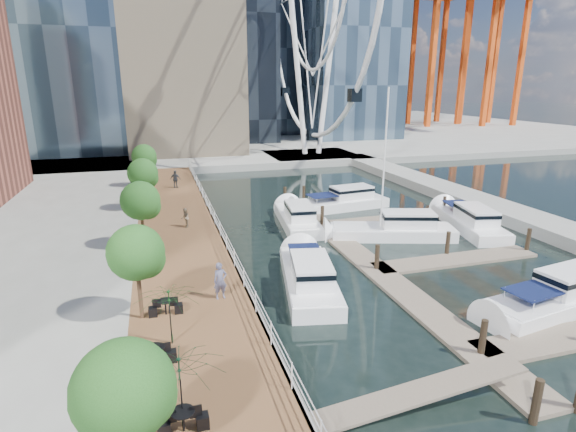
% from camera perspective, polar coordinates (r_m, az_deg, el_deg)
% --- Properties ---
extents(ground, '(520.00, 520.00, 0.00)m').
position_cam_1_polar(ground, '(22.44, 13.74, -15.40)').
color(ground, black).
rests_on(ground, ground).
extents(boardwalk, '(6.00, 60.00, 1.00)m').
position_cam_1_polar(boardwalk, '(33.22, -13.51, -3.74)').
color(boardwalk, brown).
rests_on(boardwalk, ground).
extents(seawall, '(0.25, 60.00, 1.00)m').
position_cam_1_polar(seawall, '(33.46, -8.37, -3.30)').
color(seawall, '#595954').
rests_on(seawall, ground).
extents(land_far, '(200.00, 114.00, 1.00)m').
position_cam_1_polar(land_far, '(119.25, -11.69, 10.58)').
color(land_far, gray).
rests_on(land_far, ground).
extents(breakwater, '(4.00, 60.00, 1.00)m').
position_cam_1_polar(breakwater, '(48.48, 22.64, 1.74)').
color(breakwater, gray).
rests_on(breakwater, ground).
extents(pier, '(14.00, 12.00, 1.00)m').
position_cam_1_polar(pier, '(73.29, 3.03, 7.51)').
color(pier, gray).
rests_on(pier, ground).
extents(railing, '(0.10, 60.00, 1.05)m').
position_cam_1_polar(railing, '(33.13, -8.62, -1.65)').
color(railing, white).
rests_on(railing, boardwalk).
extents(floating_docks, '(16.00, 34.00, 2.60)m').
position_cam_1_polar(floating_docks, '(33.80, 17.16, -3.69)').
color(floating_docks, '#6D6051').
rests_on(floating_docks, ground).
extents(port_cranes, '(40.00, 52.00, 38.00)m').
position_cam_1_polar(port_cranes, '(136.62, 19.41, 18.91)').
color(port_cranes, '#D84C14').
rests_on(port_cranes, ground).
extents(street_trees, '(2.60, 42.60, 4.60)m').
position_cam_1_polar(street_trees, '(31.19, -18.25, 1.86)').
color(street_trees, '#3F2B1C').
rests_on(street_trees, ground).
extents(cafe_tables, '(2.50, 13.70, 0.74)m').
position_cam_1_polar(cafe_tables, '(17.58, -14.98, -19.97)').
color(cafe_tables, black).
rests_on(cafe_tables, ground).
extents(yacht_foreground, '(10.03, 4.08, 2.15)m').
position_cam_1_polar(yacht_foreground, '(28.49, 30.72, -10.23)').
color(yacht_foreground, white).
rests_on(yacht_foreground, ground).
extents(pedestrian_near, '(0.77, 0.57, 1.94)m').
position_cam_1_polar(pedestrian_near, '(23.49, -8.60, -8.14)').
color(pedestrian_near, '#52526D').
rests_on(pedestrian_near, boardwalk).
extents(pedestrian_mid, '(0.62, 0.77, 1.51)m').
position_cam_1_polar(pedestrian_mid, '(35.59, -12.93, -0.23)').
color(pedestrian_mid, '#816E59').
rests_on(pedestrian_mid, boardwalk).
extents(pedestrian_far, '(1.20, 0.86, 1.88)m').
position_cam_1_polar(pedestrian_far, '(49.77, -14.10, 4.57)').
color(pedestrian_far, '#2F343B').
rests_on(pedestrian_far, boardwalk).
extents(moored_yachts, '(21.51, 34.34, 11.50)m').
position_cam_1_polar(moored_yachts, '(35.61, 12.87, -3.19)').
color(moored_yachts, white).
rests_on(moored_yachts, ground).
extents(cafe_seating, '(3.81, 15.45, 2.65)m').
position_cam_1_polar(cafe_seating, '(15.37, -12.88, -21.57)').
color(cafe_seating, '#0E341C').
rests_on(cafe_seating, ground).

